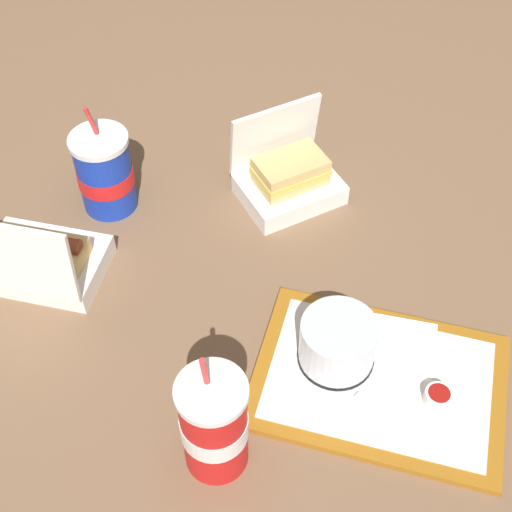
{
  "coord_description": "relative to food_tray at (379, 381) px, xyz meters",
  "views": [
    {
      "loc": [
        -0.05,
        0.78,
        0.93
      ],
      "look_at": [
        -0.01,
        0.01,
        0.05
      ],
      "focal_mm": 50.0,
      "sensor_mm": 36.0,
      "label": 1
    }
  ],
  "objects": [
    {
      "name": "napkin_stack",
      "position": [
        -0.04,
        -0.06,
        0.01
      ],
      "size": [
        0.12,
        0.12,
        0.0
      ],
      "primitive_type": "cube",
      "rotation": [
        0.0,
        0.0,
        -0.17
      ],
      "color": "white",
      "rests_on": "food_tray"
    },
    {
      "name": "clamshell_hotdog_left",
      "position": [
        0.55,
        -0.18,
        0.04
      ],
      "size": [
        0.22,
        0.18,
        0.18
      ],
      "color": "white",
      "rests_on": "ground_plane"
    },
    {
      "name": "soda_cup_front",
      "position": [
        0.47,
        -0.36,
        0.07
      ],
      "size": [
        0.1,
        0.1,
        0.22
      ],
      "color": "#1938B7",
      "rests_on": "ground_plane"
    },
    {
      "name": "food_tray",
      "position": [
        0.0,
        0.0,
        0.0
      ],
      "size": [
        0.42,
        0.33,
        0.01
      ],
      "color": "#A56619",
      "rests_on": "ground_plane"
    },
    {
      "name": "ketchup_cup",
      "position": [
        -0.08,
        0.03,
        0.02
      ],
      "size": [
        0.04,
        0.04,
        0.02
      ],
      "color": "white",
      "rests_on": "food_tray"
    },
    {
      "name": "clamshell_sandwich_center",
      "position": [
        0.15,
        -0.4,
        0.04
      ],
      "size": [
        0.22,
        0.21,
        0.17
      ],
      "color": "white",
      "rests_on": "ground_plane"
    },
    {
      "name": "cake_container",
      "position": [
        0.06,
        -0.03,
        0.05
      ],
      "size": [
        0.12,
        0.12,
        0.08
      ],
      "color": "black",
      "rests_on": "food_tray"
    },
    {
      "name": "soda_cup_corner",
      "position": [
        0.23,
        0.13,
        0.08
      ],
      "size": [
        0.09,
        0.09,
        0.24
      ],
      "color": "red",
      "rests_on": "ground_plane"
    },
    {
      "name": "plastic_fork",
      "position": [
        -0.0,
        0.07,
        0.01
      ],
      "size": [
        0.09,
        0.08,
        0.0
      ],
      "primitive_type": "cube",
      "rotation": [
        0.0,
        0.0,
        -0.75
      ],
      "color": "white",
      "rests_on": "food_tray"
    },
    {
      "name": "ground_plane",
      "position": [
        0.21,
        -0.21,
        -0.01
      ],
      "size": [
        3.2,
        3.2,
        0.0
      ],
      "primitive_type": "plane",
      "color": "brown"
    }
  ]
}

